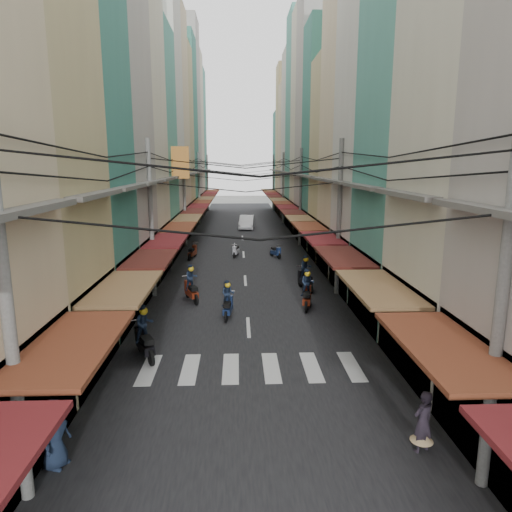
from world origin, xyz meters
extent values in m
plane|color=#61615D|center=(0.00, 0.00, 0.00)|extent=(160.00, 160.00, 0.00)
cube|color=black|center=(0.00, 20.00, 0.01)|extent=(10.00, 80.00, 0.02)
cube|color=slate|center=(-6.50, 20.00, 0.03)|extent=(3.00, 80.00, 0.06)
cube|color=slate|center=(6.50, 20.00, 0.03)|extent=(3.00, 80.00, 0.06)
cube|color=silver|center=(-3.50, -6.00, 0.03)|extent=(0.55, 2.40, 0.01)
cube|color=silver|center=(-2.10, -6.00, 0.03)|extent=(0.55, 2.40, 0.01)
cube|color=silver|center=(-0.70, -6.00, 0.03)|extent=(0.55, 2.40, 0.01)
cube|color=silver|center=(0.70, -6.00, 0.03)|extent=(0.55, 2.40, 0.01)
cube|color=silver|center=(2.10, -6.00, 0.03)|extent=(0.55, 2.40, 0.01)
cube|color=silver|center=(3.50, -6.00, 0.03)|extent=(0.55, 2.40, 0.01)
cube|color=black|center=(-5.60, -10.98, 1.60)|extent=(1.20, 4.53, 3.20)
cube|color=brown|center=(-4.10, -10.98, 3.00)|extent=(1.80, 4.34, 0.12)
cube|color=#595651|center=(-4.75, -10.98, 6.00)|extent=(0.50, 4.24, 0.15)
cube|color=black|center=(-5.60, -6.27, 1.60)|extent=(1.20, 4.52, 3.20)
cube|color=brown|center=(-4.10, -6.27, 3.00)|extent=(1.80, 4.33, 0.12)
cube|color=#595651|center=(-4.75, -6.27, 6.00)|extent=(0.50, 4.23, 0.15)
cube|color=#397E6F|center=(-8.00, -1.76, 9.62)|extent=(6.00, 4.30, 19.25)
cube|color=black|center=(-5.60, -1.76, 1.60)|extent=(1.20, 4.13, 3.20)
cube|color=#521D17|center=(-4.10, -1.76, 3.00)|extent=(1.80, 3.96, 0.12)
cube|color=#595651|center=(-4.75, -1.76, 6.00)|extent=(0.50, 3.87, 0.15)
cube|color=#A69F98|center=(-8.00, 2.96, 10.47)|extent=(6.00, 5.14, 20.93)
cube|color=black|center=(-5.60, 2.96, 1.60)|extent=(1.20, 4.94, 3.20)
cube|color=maroon|center=(-4.10, 2.96, 3.00)|extent=(1.80, 4.73, 0.12)
cube|color=#595651|center=(-4.75, 2.96, 6.00)|extent=(0.50, 4.63, 0.15)
cube|color=beige|center=(-8.00, 8.00, 8.72)|extent=(6.00, 4.95, 17.43)
cube|color=black|center=(-5.60, 8.00, 1.60)|extent=(1.20, 4.75, 3.20)
cube|color=brown|center=(-4.10, 8.00, 3.00)|extent=(1.80, 4.56, 0.12)
cube|color=#595651|center=(-4.75, 8.00, 6.00)|extent=(0.50, 4.46, 0.15)
cube|color=teal|center=(-8.00, 12.98, 8.16)|extent=(6.00, 4.99, 16.32)
cube|color=black|center=(-5.60, 12.98, 1.60)|extent=(1.20, 4.80, 3.20)
cube|color=brown|center=(-4.10, 12.98, 3.00)|extent=(1.80, 4.60, 0.12)
cube|color=#595651|center=(-4.75, 12.98, 6.00)|extent=(0.50, 4.50, 0.15)
cube|color=beige|center=(-8.00, 17.80, 11.44)|extent=(6.00, 4.65, 22.87)
cube|color=black|center=(-5.60, 17.80, 1.60)|extent=(1.20, 4.46, 3.20)
cube|color=#521D17|center=(-4.10, 17.80, 3.00)|extent=(1.80, 4.27, 0.12)
cube|color=#595651|center=(-4.75, 17.80, 6.00)|extent=(0.50, 4.18, 0.15)
cube|color=beige|center=(-8.00, 22.57, 10.29)|extent=(6.00, 4.89, 20.58)
cube|color=black|center=(-5.60, 22.57, 1.60)|extent=(1.20, 4.70, 3.20)
cube|color=maroon|center=(-4.10, 22.57, 3.00)|extent=(1.80, 4.50, 0.12)
cube|color=#595651|center=(-4.75, 22.57, 6.00)|extent=(0.50, 4.40, 0.15)
cube|color=tan|center=(-8.00, 27.27, 9.22)|extent=(6.00, 4.52, 18.44)
cube|color=black|center=(-5.60, 27.27, 1.60)|extent=(1.20, 4.34, 3.20)
cube|color=brown|center=(-4.10, 27.27, 3.00)|extent=(1.80, 4.16, 0.12)
cube|color=#595651|center=(-4.75, 27.27, 6.00)|extent=(0.50, 4.07, 0.15)
cube|color=#397E6F|center=(-8.00, 32.13, 10.31)|extent=(6.00, 5.20, 20.63)
cube|color=black|center=(-5.60, 32.13, 1.60)|extent=(1.20, 4.99, 3.20)
cube|color=brown|center=(-4.10, 32.13, 3.00)|extent=(1.80, 4.78, 0.12)
cube|color=#595651|center=(-4.75, 32.13, 6.00)|extent=(0.50, 4.68, 0.15)
cube|color=#A69F98|center=(-8.00, 37.20, 11.85)|extent=(6.00, 4.94, 23.70)
cube|color=black|center=(-5.60, 37.20, 1.60)|extent=(1.20, 4.74, 3.20)
cube|color=#521D17|center=(-4.10, 37.20, 3.00)|extent=(1.80, 4.55, 0.12)
cube|color=#595651|center=(-4.75, 37.20, 6.00)|extent=(0.50, 4.45, 0.15)
cube|color=beige|center=(-8.00, 42.14, 10.56)|extent=(6.00, 4.96, 21.12)
cube|color=black|center=(-5.60, 42.14, 1.60)|extent=(1.20, 4.76, 3.20)
cube|color=maroon|center=(-4.10, 42.14, 3.00)|extent=(1.80, 4.56, 0.12)
cube|color=#595651|center=(-4.75, 42.14, 6.00)|extent=(0.50, 4.46, 0.15)
cube|color=teal|center=(-8.00, 47.14, 9.95)|extent=(6.00, 5.04, 19.90)
cube|color=black|center=(-5.60, 47.14, 1.60)|extent=(1.20, 4.84, 3.20)
cube|color=brown|center=(-4.10, 47.14, 3.00)|extent=(1.80, 4.64, 0.12)
cube|color=#595651|center=(-4.75, 47.14, 6.00)|extent=(0.50, 4.54, 0.15)
cube|color=#523212|center=(-4.40, 12.00, 7.00)|extent=(1.20, 0.40, 2.20)
cube|color=black|center=(5.60, -11.40, 1.60)|extent=(1.20, 4.54, 3.20)
cube|color=brown|center=(4.10, -11.40, 3.00)|extent=(1.80, 4.35, 0.12)
cube|color=#595651|center=(4.75, -11.40, 6.00)|extent=(0.50, 4.25, 0.15)
cube|color=black|center=(5.60, -6.55, 1.60)|extent=(1.20, 4.78, 3.20)
cube|color=brown|center=(4.10, -6.55, 3.00)|extent=(1.80, 4.58, 0.12)
cube|color=#595651|center=(4.75, -6.55, 6.00)|extent=(0.50, 4.48, 0.15)
cube|color=teal|center=(8.00, -1.55, 7.54)|extent=(6.00, 5.03, 15.08)
cube|color=black|center=(5.60, -1.55, 1.60)|extent=(1.20, 4.83, 3.20)
cube|color=#521D17|center=(4.10, -1.55, 3.00)|extent=(1.80, 4.63, 0.12)
cube|color=#595651|center=(4.75, -1.55, 6.00)|extent=(0.50, 4.53, 0.15)
cube|color=beige|center=(8.00, 3.36, 10.83)|extent=(6.00, 4.79, 21.66)
cube|color=black|center=(5.60, 3.36, 1.60)|extent=(1.20, 4.60, 3.20)
cube|color=maroon|center=(4.10, 3.36, 3.00)|extent=(1.80, 4.41, 0.12)
cube|color=#595651|center=(4.75, 3.36, 6.00)|extent=(0.50, 4.31, 0.15)
cube|color=beige|center=(8.00, 8.02, 10.37)|extent=(6.00, 4.52, 20.74)
cube|color=black|center=(5.60, 8.02, 1.60)|extent=(1.20, 4.34, 3.20)
cube|color=brown|center=(4.10, 8.02, 3.00)|extent=(1.80, 4.16, 0.12)
cube|color=#595651|center=(4.75, 8.02, 6.00)|extent=(0.50, 4.07, 0.15)
cube|color=tan|center=(8.00, 12.34, 7.06)|extent=(6.00, 4.12, 14.13)
cube|color=black|center=(5.60, 12.34, 1.60)|extent=(1.20, 3.96, 3.20)
cube|color=brown|center=(4.10, 12.34, 3.00)|extent=(1.80, 3.79, 0.12)
cube|color=#595651|center=(4.75, 12.34, 6.00)|extent=(0.50, 3.71, 0.15)
cube|color=#397E6F|center=(8.00, 16.61, 8.84)|extent=(6.00, 4.40, 17.68)
cube|color=black|center=(5.60, 16.61, 1.60)|extent=(1.20, 4.23, 3.20)
cube|color=#521D17|center=(4.10, 16.61, 3.00)|extent=(1.80, 4.05, 0.12)
cube|color=#595651|center=(4.75, 16.61, 6.00)|extent=(0.50, 3.96, 0.15)
cube|color=#A69F98|center=(8.00, 21.13, 11.30)|extent=(6.00, 4.64, 22.59)
cube|color=black|center=(5.60, 21.13, 1.60)|extent=(1.20, 4.45, 3.20)
cube|color=maroon|center=(4.10, 21.13, 3.00)|extent=(1.80, 4.26, 0.12)
cube|color=#595651|center=(4.75, 21.13, 6.00)|extent=(0.50, 4.17, 0.15)
cube|color=beige|center=(8.00, 25.45, 10.63)|extent=(6.00, 4.00, 21.25)
cube|color=black|center=(5.60, 25.45, 1.60)|extent=(1.20, 3.84, 3.20)
cube|color=brown|center=(4.10, 25.45, 3.00)|extent=(1.80, 3.68, 0.12)
cube|color=#595651|center=(4.75, 25.45, 6.00)|extent=(0.50, 3.60, 0.15)
cube|color=teal|center=(8.00, 29.95, 11.16)|extent=(6.00, 5.01, 22.33)
cube|color=black|center=(5.60, 29.95, 1.60)|extent=(1.20, 4.81, 3.20)
cube|color=brown|center=(4.10, 29.95, 3.00)|extent=(1.80, 4.61, 0.12)
cube|color=#595651|center=(4.75, 29.95, 6.00)|extent=(0.50, 4.51, 0.15)
cube|color=beige|center=(8.00, 34.96, 9.86)|extent=(6.00, 5.00, 19.71)
cube|color=black|center=(5.60, 34.96, 1.60)|extent=(1.20, 4.80, 3.20)
cube|color=#521D17|center=(4.10, 34.96, 3.00)|extent=(1.80, 4.60, 0.12)
cube|color=#595651|center=(4.75, 34.96, 6.00)|extent=(0.50, 4.50, 0.15)
cube|color=beige|center=(8.00, 39.61, 8.43)|extent=(6.00, 4.32, 16.86)
cube|color=black|center=(5.60, 39.61, 1.60)|extent=(1.20, 4.15, 3.20)
cube|color=maroon|center=(4.10, 39.61, 3.00)|extent=(1.80, 3.97, 0.12)
cube|color=#595651|center=(4.75, 39.61, 6.00)|extent=(0.50, 3.89, 0.15)
cube|color=tan|center=(8.00, 43.94, 9.98)|extent=(6.00, 4.33, 19.96)
cube|color=black|center=(5.60, 43.94, 1.60)|extent=(1.20, 4.16, 3.20)
cube|color=brown|center=(4.10, 43.94, 3.00)|extent=(1.80, 3.99, 0.12)
cube|color=#595651|center=(4.75, 43.94, 6.00)|extent=(0.50, 3.90, 0.15)
cube|color=#397E6F|center=(8.00, 48.54, 7.17)|extent=(6.00, 4.88, 14.34)
cube|color=black|center=(5.60, 48.54, 1.60)|extent=(1.20, 4.68, 3.20)
cube|color=brown|center=(4.10, 48.54, 3.00)|extent=(1.80, 4.49, 0.12)
cube|color=#595651|center=(4.75, 48.54, 6.00)|extent=(0.50, 4.39, 0.15)
cylinder|color=gray|center=(-4.90, -12.00, 4.10)|extent=(0.26, 0.26, 8.20)
cylinder|color=gray|center=(4.90, -12.00, 4.10)|extent=(0.26, 0.26, 8.20)
cylinder|color=gray|center=(-4.90, 3.00, 4.10)|extent=(0.26, 0.26, 8.20)
cylinder|color=gray|center=(4.90, 3.00, 4.10)|extent=(0.26, 0.26, 8.20)
cylinder|color=gray|center=(-4.90, 18.00, 4.10)|extent=(0.26, 0.26, 8.20)
cylinder|color=gray|center=(4.90, 18.00, 4.10)|extent=(0.26, 0.26, 8.20)
cylinder|color=gray|center=(-4.90, 33.00, 4.10)|extent=(0.26, 0.26, 8.20)
cylinder|color=gray|center=(4.90, 33.00, 4.10)|extent=(0.26, 0.26, 8.20)
cylinder|color=gray|center=(-4.90, 48.00, 4.10)|extent=(0.26, 0.26, 8.20)
cylinder|color=gray|center=(4.90, 48.00, 4.10)|extent=(0.26, 0.26, 8.20)
imported|color=silver|center=(0.54, 28.38, 0.00)|extent=(5.17, 2.34, 1.78)
imported|color=black|center=(6.05, -3.00, 0.00)|extent=(1.78, 0.78, 1.19)
cylinder|color=black|center=(-0.90, -0.04, 0.25)|extent=(0.10, 0.50, 0.50)
cylinder|color=black|center=(-0.90, -1.29, 0.25)|extent=(0.10, 0.50, 0.50)
cube|color=#14244C|center=(-0.90, -0.67, 0.40)|extent=(0.33, 1.11, 0.27)
cube|color=black|center=(-0.90, -0.91, 0.69)|extent=(0.31, 0.53, 0.17)
cube|color=#14244C|center=(-0.90, -0.14, 0.63)|extent=(0.29, 0.27, 0.53)
imported|color=#1B2840|center=(-0.90, -0.67, 0.53)|extent=(0.51, 0.36, 1.28)
sphere|color=gold|center=(-0.90, -0.67, 1.49)|extent=(0.27, 0.27, 0.27)
cylinder|color=black|center=(2.92, 1.27, 0.28)|extent=(0.11, 0.56, 0.56)
cylinder|color=black|center=(2.92, -0.12, 0.28)|extent=(0.11, 0.56, 0.56)
cube|color=maroon|center=(2.92, 0.58, 0.45)|extent=(0.36, 1.23, 0.30)
cube|color=black|center=(2.92, 0.31, 0.77)|extent=(0.34, 0.59, 0.19)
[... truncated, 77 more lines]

